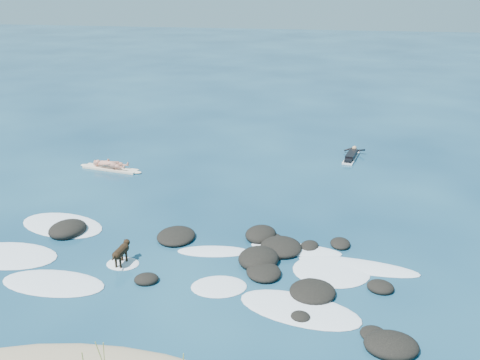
# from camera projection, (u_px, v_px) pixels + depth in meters

# --- Properties ---
(ground) EXTENTS (160.00, 160.00, 0.00)m
(ground) POSITION_uv_depth(u_px,v_px,m) (188.00, 240.00, 19.19)
(ground) COLOR #0A2642
(ground) RESTS_ON ground
(reef_rocks) EXTENTS (12.84, 6.88, 0.58)m
(reef_rocks) POSITION_uv_depth(u_px,v_px,m) (245.00, 259.00, 17.70)
(reef_rocks) COLOR black
(reef_rocks) RESTS_ON ground
(breaking_foam) EXTENTS (15.50, 6.41, 0.12)m
(breaking_foam) POSITION_uv_depth(u_px,v_px,m) (175.00, 263.00, 17.65)
(breaking_foam) COLOR white
(breaking_foam) RESTS_ON ground
(standing_surfer_rig) EXTENTS (3.42, 1.05, 1.94)m
(standing_surfer_rig) POSITION_uv_depth(u_px,v_px,m) (109.00, 155.00, 25.88)
(standing_surfer_rig) COLOR #FAE5C8
(standing_surfer_rig) RESTS_ON ground
(paddling_surfer_rig) EXTENTS (1.21, 2.56, 0.44)m
(paddling_surfer_rig) POSITION_uv_depth(u_px,v_px,m) (351.00, 156.00, 27.72)
(paddling_surfer_rig) COLOR white
(paddling_surfer_rig) RESTS_ON ground
(dog) EXTENTS (0.37, 1.22, 0.77)m
(dog) POSITION_uv_depth(u_px,v_px,m) (121.00, 251.00, 17.41)
(dog) COLOR black
(dog) RESTS_ON ground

